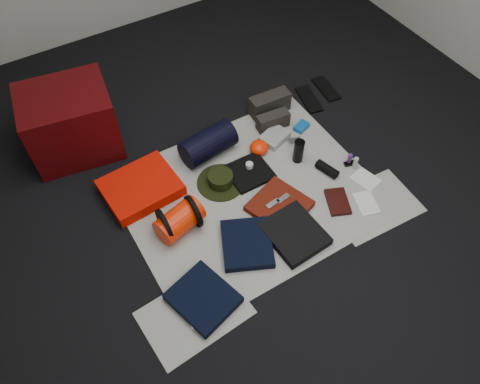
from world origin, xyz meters
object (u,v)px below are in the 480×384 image
navy_duffel (208,144)px  compact_camera (295,142)px  stuff_sack (179,220)px  water_bottle (299,151)px  paperback_book (338,202)px  red_cabinet (71,122)px  sleeping_pad (141,188)px

navy_duffel → compact_camera: 0.63m
compact_camera → stuff_sack: bearing=-152.4°
water_bottle → paperback_book: size_ratio=0.88×
water_bottle → compact_camera: water_bottle is taller
red_cabinet → navy_duffel: size_ratio=1.51×
red_cabinet → navy_duffel: bearing=-26.3°
water_bottle → compact_camera: size_ratio=1.99×
navy_duffel → paperback_book: bearing=-65.6°
red_cabinet → stuff_sack: 1.06m
stuff_sack → water_bottle: 0.97m
sleeping_pad → navy_duffel: bearing=7.0°
red_cabinet → stuff_sack: (0.31, -1.01, -0.15)m
sleeping_pad → navy_duffel: (0.55, 0.07, 0.06)m
stuff_sack → compact_camera: (1.04, 0.22, -0.07)m
red_cabinet → stuff_sack: red_cabinet is taller
navy_duffel → compact_camera: bearing=-30.2°
sleeping_pad → paperback_book: sleeping_pad is taller
navy_duffel → red_cabinet: bearing=136.9°
stuff_sack → compact_camera: 1.06m
water_bottle → paperback_book: 0.45m
paperback_book → compact_camera: bearing=107.3°
stuff_sack → paperback_book: size_ratio=1.43×
water_bottle → paperback_book: bearing=-89.1°
sleeping_pad → stuff_sack: bearing=-76.5°
water_bottle → compact_camera: (0.07, 0.14, -0.07)m
water_bottle → compact_camera: 0.17m
red_cabinet → navy_duffel: 0.95m
sleeping_pad → stuff_sack: 0.41m
sleeping_pad → paperback_book: bearing=-35.3°
sleeping_pad → navy_duffel: navy_duffel is taller
red_cabinet → paperback_book: (1.28, -1.37, -0.22)m
red_cabinet → paperback_book: size_ratio=2.82×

